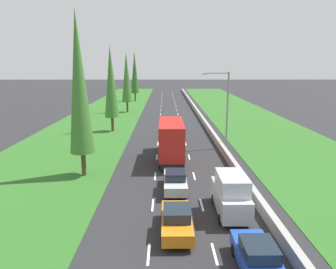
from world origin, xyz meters
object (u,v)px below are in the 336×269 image
object	(u,v)px
poplar_tree_fourth	(127,77)
street_light_mast	(225,105)
blue_sedan_right_lane	(258,258)
white_hatchback_centre_lane_sixth	(172,124)
silver_van_right_lane	(231,194)
orange_sedan_centre_lane	(176,220)
poplar_tree_third	(111,82)
maroon_hatchback_centre_lane	(173,132)
poplar_tree_fifth	(135,73)
poplar_tree_second	(79,84)
red_box_truck_centre_lane	(171,139)
silver_sedan_centre_lane	(175,181)

from	to	relation	value
poplar_tree_fourth	street_light_mast	bearing A→B (deg)	-63.19
blue_sedan_right_lane	street_light_mast	bearing A→B (deg)	83.78
white_hatchback_centre_lane_sixth	street_light_mast	size ratio (longest dim) A/B	0.43
white_hatchback_centre_lane_sixth	silver_van_right_lane	bearing A→B (deg)	-83.22
orange_sedan_centre_lane	poplar_tree_third	size ratio (longest dim) A/B	0.36
blue_sedan_right_lane	maroon_hatchback_centre_lane	xyz separation A→B (m)	(-3.34, 28.48, 0.02)
orange_sedan_centre_lane	white_hatchback_centre_lane_sixth	size ratio (longest dim) A/B	1.15
white_hatchback_centre_lane_sixth	poplar_tree_third	size ratio (longest dim) A/B	0.31
white_hatchback_centre_lane_sixth	poplar_tree_fifth	world-z (taller)	poplar_tree_fifth
silver_van_right_lane	poplar_tree_third	distance (m)	30.18
orange_sedan_centre_lane	silver_van_right_lane	distance (m)	4.49
poplar_tree_third	poplar_tree_fifth	world-z (taller)	poplar_tree_fifth
orange_sedan_centre_lane	poplar_tree_second	bearing A→B (deg)	128.38
red_box_truck_centre_lane	poplar_tree_third	bearing A→B (deg)	120.31
blue_sedan_right_lane	poplar_tree_third	world-z (taller)	poplar_tree_third
red_box_truck_centre_lane	poplar_tree_second	bearing A→B (deg)	-148.12
silver_sedan_centre_lane	street_light_mast	world-z (taller)	street_light_mast
white_hatchback_centre_lane_sixth	poplar_tree_fourth	bearing A→B (deg)	116.05
orange_sedan_centre_lane	maroon_hatchback_centre_lane	xyz separation A→B (m)	(0.40, 24.68, 0.02)
poplar_tree_second	poplar_tree_fifth	distance (m)	58.97
white_hatchback_centre_lane_sixth	red_box_truck_centre_lane	bearing A→B (deg)	-91.43
poplar_tree_third	maroon_hatchback_centre_lane	bearing A→B (deg)	-28.19
red_box_truck_centre_lane	silver_sedan_centre_lane	bearing A→B (deg)	-88.86
blue_sedan_right_lane	silver_van_right_lane	world-z (taller)	silver_van_right_lane
red_box_truck_centre_lane	poplar_tree_fourth	bearing A→B (deg)	104.05
silver_van_right_lane	white_hatchback_centre_lane_sixth	bearing A→B (deg)	96.78
silver_sedan_centre_lane	poplar_tree_second	bearing A→B (deg)	156.25
white_hatchback_centre_lane_sixth	poplar_tree_third	xyz separation A→B (m)	(-8.84, -1.26, 6.46)
blue_sedan_right_lane	poplar_tree_fourth	distance (m)	54.38
silver_van_right_lane	poplar_tree_fifth	bearing A→B (deg)	100.55
poplar_tree_third	poplar_tree_fourth	world-z (taller)	poplar_tree_third
red_box_truck_centre_lane	poplar_tree_fifth	size ratio (longest dim) A/B	0.72
orange_sedan_centre_lane	poplar_tree_fifth	xyz separation A→B (m)	(-8.69, 69.03, 6.81)
poplar_tree_fourth	orange_sedan_centre_lane	bearing A→B (deg)	-80.12
orange_sedan_centre_lane	poplar_tree_fifth	world-z (taller)	poplar_tree_fifth
maroon_hatchback_centre_lane	poplar_tree_fifth	distance (m)	45.78
poplar_tree_fourth	white_hatchback_centre_lane_sixth	bearing A→B (deg)	-63.95
poplar_tree_second	blue_sedan_right_lane	bearing A→B (deg)	-49.79
blue_sedan_right_lane	red_box_truck_centre_lane	distance (m)	19.22
silver_sedan_centre_lane	poplar_tree_fourth	size ratio (longest dim) A/B	0.36
poplar_tree_third	poplar_tree_second	bearing A→B (deg)	-88.47
blue_sedan_right_lane	poplar_tree_second	bearing A→B (deg)	130.21
poplar_tree_fifth	poplar_tree_second	bearing A→B (deg)	-89.30
poplar_tree_second	poplar_tree_third	xyz separation A→B (m)	(-0.52, 19.38, -0.92)
orange_sedan_centre_lane	maroon_hatchback_centre_lane	world-z (taller)	maroon_hatchback_centre_lane
maroon_hatchback_centre_lane	street_light_mast	distance (m)	8.96
poplar_tree_second	poplar_tree_fourth	bearing A→B (deg)	90.78
red_box_truck_centre_lane	white_hatchback_centre_lane_sixth	bearing A→B (deg)	88.57
red_box_truck_centre_lane	street_light_mast	xyz separation A→B (m)	(6.33, 4.54, 3.05)
maroon_hatchback_centre_lane	poplar_tree_third	distance (m)	11.98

